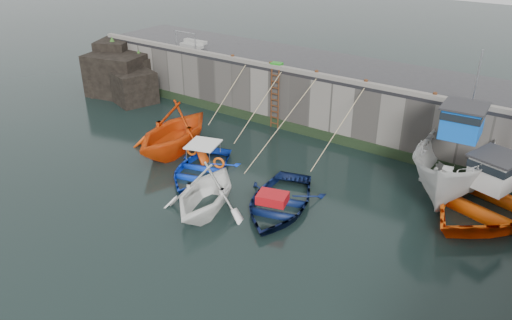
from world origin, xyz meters
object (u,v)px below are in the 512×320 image
Objects in this scene: bollard_b at (271,64)px; bollard_c at (317,73)px; bollard_d at (366,82)px; boat_far_orange at (495,197)px; boat_near_white at (175,151)px; ladder at (275,99)px; bollard_a at (233,57)px; boat_near_blue at (200,173)px; boat_near_navy at (278,207)px; boat_near_blacktrim at (206,209)px; boat_far_white at (456,161)px; fish_crate at (277,65)px; bollard_e at (435,96)px.

bollard_c is (2.70, 0.00, 0.00)m from bollard_b.
bollard_c is at bearing 180.00° from bollard_d.
boat_near_white is at bearing -149.31° from boat_far_orange.
bollard_d is (4.80, 0.34, 1.71)m from ladder.
bollard_a is at bearing -171.60° from boat_far_orange.
bollard_d is (-6.69, 2.25, 2.80)m from boat_far_orange.
boat_near_blue is 12.13m from boat_far_orange.
boat_near_navy is 8.40m from boat_far_orange.
boat_near_blacktrim is 14.97× the size of bollard_c.
bollard_b is at bearing 180.00° from bollard_d.
boat_near_blacktrim is 10.40m from boat_far_white.
fish_crate is at bearing 167.31° from boat_far_white.
boat_far_white is at bearing -6.62° from bollard_a.
boat_near_blue is at bearing -84.08° from bollard_b.
boat_near_white is 18.71× the size of bollard_e.
boat_near_blue is at bearing 119.10° from boat_near_blacktrim.
boat_near_blue is at bearing -32.61° from boat_near_white.
bollard_a and bollard_d have the same top height.
bollard_e is at bearing 40.81° from boat_near_blacktrim.
fish_crate is 8.17m from bollard_e.
ladder is at bearing 89.19° from boat_near_blacktrim.
boat_near_white is at bearing -118.79° from fish_crate.
boat_near_navy is 17.01× the size of bollard_d.
bollard_d reaches higher than ladder.
bollard_c is (-7.48, 1.47, 2.08)m from boat_far_white.
bollard_c is (2.01, 6.63, 3.30)m from boat_near_blue.
boat_near_navy is 7.63m from boat_far_white.
ladder is 0.76× the size of boat_near_blacktrim.
boat_near_navy is 17.01× the size of bollard_e.
boat_far_white is (9.49, 5.16, 1.22)m from boat_near_blue.
bollard_d is at bearing 159.31° from boat_far_white.
boat_far_white is at bearing 9.52° from boat_near_white.
boat_near_blue is at bearing -94.78° from fish_crate.
boat_far_orange reaches higher than bollard_c.
boat_far_white is 7.90m from bollard_c.
boat_near_navy is (2.20, 1.77, 0.00)m from boat_near_blacktrim.
boat_near_white reaches higher than boat_near_blacktrim.
boat_far_orange is 31.17× the size of bollard_c.
boat_near_blue is at bearing 159.35° from boat_near_navy.
boat_near_blue is 4.42m from boat_near_navy.
boat_far_white is 13.09× the size of fish_crate.
bollard_c is at bearing 8.67° from ladder.
boat_near_navy is 9.27m from bollard_b.
boat_near_white is 0.68× the size of boat_far_white.
boat_near_white is at bearing -108.10° from bollard_b.
boat_near_navy is (4.59, -6.68, -1.59)m from ladder.
bollard_a is at bearing 173.14° from fish_crate.
boat_far_white is at bearing -16.64° from fish_crate.
boat_near_white is 12.17m from bollard_e.
boat_far_orange is 31.17× the size of bollard_d.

